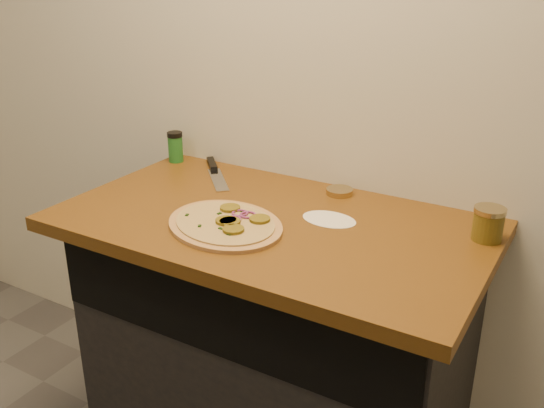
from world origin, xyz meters
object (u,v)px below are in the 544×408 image
Objects in this scene: pizza at (226,224)px; chefs_knife at (215,171)px; spice_shaker at (175,147)px; salsa_jar at (488,224)px.

pizza is 1.85× the size of chefs_knife.
chefs_knife is (-0.28, 0.34, -0.00)m from pizza.
chefs_knife is at bearing 129.49° from pizza.
pizza is 0.60m from spice_shaker.
pizza is at bearing -38.25° from spice_shaker.
pizza reaches higher than chefs_knife.
salsa_jar is at bearing -4.96° from spice_shaker.
pizza is 4.29× the size of spice_shaker.
salsa_jar is 0.82× the size of spice_shaker.
spice_shaker is at bearing 141.75° from pizza.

